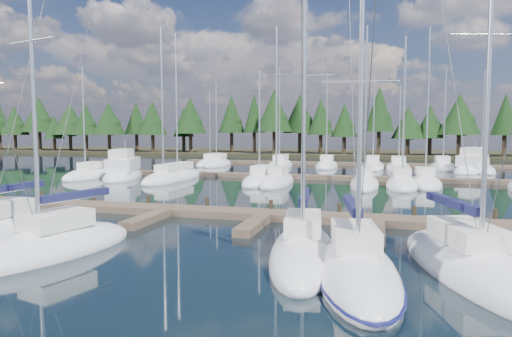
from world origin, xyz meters
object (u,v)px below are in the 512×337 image
(front_sailboat_3, at_px, (303,252))
(front_sailboat_2, at_px, (49,247))
(main_dock, at_px, (264,217))
(motor_yacht_right, at_px, (472,168))
(front_sailboat_4, at_px, (356,269))
(motor_yacht_left, at_px, (123,173))
(front_sailboat_5, at_px, (472,267))

(front_sailboat_3, bearing_deg, front_sailboat_2, -168.88)
(main_dock, xyz_separation_m, front_sailboat_2, (-6.65, -8.99, 0.09))
(motor_yacht_right, bearing_deg, front_sailboat_3, -107.73)
(front_sailboat_4, height_order, motor_yacht_right, front_sailboat_4)
(motor_yacht_left, bearing_deg, front_sailboat_5, -41.17)
(motor_yacht_left, bearing_deg, front_sailboat_2, -64.01)
(main_dock, height_order, front_sailboat_2, front_sailboat_2)
(front_sailboat_4, xyz_separation_m, motor_yacht_right, (11.50, 44.17, 0.26))
(main_dock, distance_m, front_sailboat_4, 10.27)
(front_sailboat_2, distance_m, front_sailboat_4, 12.07)
(front_sailboat_2, bearing_deg, front_sailboat_4, 1.27)
(front_sailboat_4, relative_size, motor_yacht_left, 1.12)
(front_sailboat_2, height_order, front_sailboat_3, front_sailboat_2)
(front_sailboat_4, distance_m, motor_yacht_left, 36.93)
(main_dock, distance_m, front_sailboat_2, 11.18)
(front_sailboat_2, bearing_deg, front_sailboat_3, 11.12)
(front_sailboat_4, height_order, motor_yacht_left, front_sailboat_4)
(front_sailboat_2, bearing_deg, main_dock, 53.52)
(front_sailboat_2, bearing_deg, front_sailboat_5, 5.82)
(main_dock, height_order, motor_yacht_right, motor_yacht_right)
(front_sailboat_3, height_order, front_sailboat_5, front_sailboat_5)
(motor_yacht_left, bearing_deg, front_sailboat_3, -47.33)
(front_sailboat_5, relative_size, motor_yacht_left, 1.38)
(front_sailboat_3, bearing_deg, motor_yacht_left, 132.67)
(front_sailboat_2, height_order, front_sailboat_4, front_sailboat_2)
(front_sailboat_3, xyz_separation_m, motor_yacht_left, (-23.23, 25.20, 0.26))
(motor_yacht_left, bearing_deg, front_sailboat_4, -46.73)
(front_sailboat_3, xyz_separation_m, motor_yacht_right, (13.58, 42.47, 0.25))
(motor_yacht_right, bearing_deg, motor_yacht_left, -154.85)
(front_sailboat_2, relative_size, front_sailboat_4, 1.28)
(motor_yacht_right, bearing_deg, front_sailboat_2, -117.94)
(main_dock, height_order, motor_yacht_left, motor_yacht_left)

